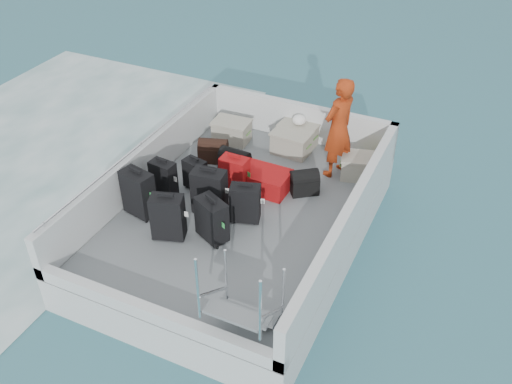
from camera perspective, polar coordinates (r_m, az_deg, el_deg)
ground at (r=9.24m, az=-1.58°, el=-4.82°), size 160.00×160.00×0.00m
wake_foam at (r=11.79m, az=-22.97°, el=2.07°), size 10.00×10.00×0.00m
ferry_hull at (r=9.04m, az=-1.61°, el=-3.38°), size 3.60×5.00×0.60m
deck at (r=8.85m, az=-1.65°, el=-1.84°), size 3.30×4.70×0.02m
deck_fittings at (r=8.27m, az=-0.53°, el=-1.61°), size 3.60×5.00×0.90m
suitcase_0 at (r=8.72m, az=-11.67°, el=-0.17°), size 0.54×0.37×0.75m
suitcase_1 at (r=9.12m, az=-9.23°, el=1.33°), size 0.42×0.27×0.60m
suitcase_2 at (r=9.20m, az=-6.10°, el=1.74°), size 0.40×0.29×0.53m
suitcase_3 at (r=8.22m, az=-8.80°, el=-2.55°), size 0.53×0.41×0.71m
suitcase_4 at (r=8.62m, az=-4.69°, el=-0.01°), size 0.53×0.35×0.74m
suitcase_5 at (r=9.10m, az=-2.17°, el=1.77°), size 0.44×0.27×0.60m
suitcase_6 at (r=8.14m, az=-4.44°, el=-2.80°), size 0.55×0.46×0.66m
suitcase_7 at (r=8.45m, az=-1.08°, el=-1.18°), size 0.50×0.37×0.62m
suitcase_8 at (r=9.20m, az=0.75°, el=1.21°), size 0.85×0.57×0.33m
duffel_0 at (r=9.94m, az=-4.29°, el=3.99°), size 0.56×0.44×0.32m
duffel_1 at (r=9.64m, az=-2.14°, el=2.94°), size 0.52×0.32×0.32m
duffel_2 at (r=9.15m, az=4.85°, el=0.82°), size 0.53×0.50×0.32m
crate_0 at (r=10.47m, az=-2.44°, el=6.03°), size 0.65×0.47×0.38m
crate_1 at (r=10.12m, az=3.57°, el=4.86°), size 0.67×0.48×0.39m
crate_2 at (r=10.38m, az=4.27°, el=5.70°), size 0.68×0.49×0.39m
crate_3 at (r=9.63m, az=10.35°, el=2.44°), size 0.70×0.57×0.37m
yellow_bag at (r=10.00m, az=11.22°, el=3.21°), size 0.28×0.26×0.22m
white_bag at (r=10.24m, az=4.34°, el=7.07°), size 0.24×0.24×0.18m
passenger at (r=9.32m, az=8.25°, el=6.35°), size 0.63×0.75×1.72m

